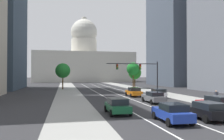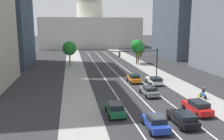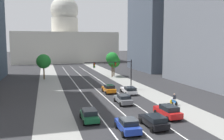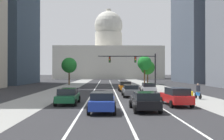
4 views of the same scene
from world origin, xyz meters
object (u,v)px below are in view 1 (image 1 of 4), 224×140
object	(u,v)px
traffic_signal_mast	(141,70)
street_tree_near_left	(63,71)
car_red	(217,104)
cyclist	(216,97)
car_orange	(134,92)
car_green	(118,106)
car_blue	(172,113)
street_tree_mid_right	(133,69)
car_gray	(154,97)
capitol_building	(84,62)
street_tree_near_right	(135,73)
car_black	(205,110)
car_white	(157,93)
fire_hydrant	(213,101)

from	to	relation	value
traffic_signal_mast	street_tree_near_left	distance (m)	23.12
car_red	cyclist	world-z (taller)	cyclist
car_red	car_orange	bearing A→B (deg)	8.29
car_green	traffic_signal_mast	distance (m)	19.76
car_green	street_tree_near_left	xyz separation A→B (m)	(-5.18, 36.14, 3.80)
car_blue	street_tree_mid_right	size ratio (longest dim) A/B	0.61
car_blue	street_tree_near_left	bearing A→B (deg)	13.35
car_gray	traffic_signal_mast	size ratio (longest dim) A/B	0.47
capitol_building	street_tree_near_right	xyz separation A→B (m)	(8.87, -53.99, -5.66)
car_green	car_gray	xyz separation A→B (m)	(6.48, 6.84, -0.02)
car_blue	car_green	world-z (taller)	car_blue
car_black	cyclist	bearing A→B (deg)	-42.25
car_white	car_gray	xyz separation A→B (m)	(-3.23, -6.49, 0.01)
car_black	street_tree_near_left	size ratio (longest dim) A/B	0.67
capitol_building	street_tree_near_right	world-z (taller)	capitol_building
car_red	traffic_signal_mast	xyz separation A→B (m)	(-1.26, 18.65, 3.59)
capitol_building	car_gray	bearing A→B (deg)	-88.90
capitol_building	car_orange	bearing A→B (deg)	-88.78
traffic_signal_mast	capitol_building	bearing A→B (deg)	92.80
fire_hydrant	street_tree_mid_right	world-z (taller)	street_tree_mid_right
car_red	street_tree_mid_right	bearing A→B (deg)	-7.47
cyclist	car_gray	bearing A→B (deg)	64.84
traffic_signal_mast	street_tree_near_left	bearing A→B (deg)	126.16
car_red	cyclist	bearing A→B (deg)	-39.43
car_gray	fire_hydrant	xyz separation A→B (m)	(6.41, -3.08, -0.29)
fire_hydrant	street_tree_near_left	size ratio (longest dim) A/B	0.14
car_blue	car_black	xyz separation A→B (m)	(3.24, 0.53, 0.00)
car_orange	fire_hydrant	bearing A→B (deg)	-151.48
car_white	car_blue	bearing A→B (deg)	162.24
capitol_building	fire_hydrant	distance (m)	88.26
car_white	car_green	bearing A→B (deg)	146.09
street_tree_near_left	car_black	bearing A→B (deg)	-73.80
car_white	fire_hydrant	bearing A→B (deg)	-159.49
car_black	cyclist	world-z (taller)	cyclist
car_red	street_tree_mid_right	distance (m)	36.89
cyclist	street_tree_mid_right	world-z (taller)	street_tree_mid_right
car_orange	car_black	xyz separation A→B (m)	(0.00, -19.34, -0.01)
traffic_signal_mast	street_tree_mid_right	world-z (taller)	street_tree_mid_right
traffic_signal_mast	cyclist	world-z (taller)	traffic_signal_mast
car_red	street_tree_near_right	world-z (taller)	street_tree_near_right
cyclist	car_red	bearing A→B (deg)	138.75
cyclist	street_tree_near_left	distance (m)	37.33
car_white	car_red	bearing A→B (deg)	-177.79
car_white	street_tree_mid_right	xyz separation A→B (m)	(2.99, 22.02, 4.31)
street_tree_near_right	street_tree_near_left	xyz separation A→B (m)	(-18.91, -1.03, 0.51)
street_tree_mid_right	street_tree_near_left	world-z (taller)	street_tree_mid_right
car_gray	traffic_signal_mast	distance (m)	11.42
capitol_building	car_orange	world-z (taller)	capitol_building
car_blue	cyclist	world-z (taller)	cyclist
car_red	car_gray	world-z (taller)	car_red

